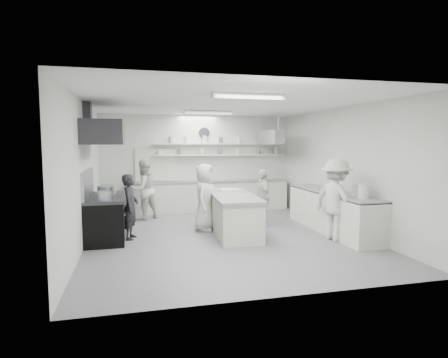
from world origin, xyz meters
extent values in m
cube|color=gray|center=(0.00, 0.00, -0.01)|extent=(6.00, 7.00, 0.02)
cube|color=white|center=(0.00, 0.00, 3.01)|extent=(6.00, 7.00, 0.02)
cube|color=silver|center=(0.00, 3.50, 1.50)|extent=(6.00, 0.04, 3.00)
cube|color=silver|center=(0.00, -3.50, 1.50)|extent=(6.00, 0.04, 3.00)
cube|color=silver|center=(-3.00, 0.00, 1.50)|extent=(0.04, 7.00, 3.00)
cube|color=silver|center=(3.00, 0.00, 1.50)|extent=(0.04, 7.00, 3.00)
cube|color=black|center=(-2.60, 0.40, 0.45)|extent=(0.80, 1.80, 0.90)
cube|color=#2E2D32|center=(-2.60, 0.40, 2.35)|extent=(0.85, 2.00, 0.50)
cube|color=silver|center=(0.30, 3.20, 0.46)|extent=(5.00, 0.60, 0.92)
cube|color=silver|center=(0.70, 3.37, 1.75)|extent=(4.20, 0.26, 0.04)
cube|color=silver|center=(0.70, 3.37, 2.10)|extent=(4.20, 0.26, 0.04)
cube|color=black|center=(-1.30, 3.48, 1.45)|extent=(1.30, 0.04, 1.00)
cylinder|color=silver|center=(0.20, 3.46, 2.45)|extent=(0.32, 0.05, 0.32)
cube|color=silver|center=(2.65, -0.20, 0.47)|extent=(0.74, 3.30, 0.94)
cube|color=#989EA6|center=(2.00, 2.40, 2.30)|extent=(0.30, 1.60, 0.40)
cube|color=silver|center=(0.00, -1.80, 2.94)|extent=(1.30, 0.25, 0.10)
cube|color=silver|center=(0.00, 1.80, 2.94)|extent=(1.30, 0.25, 0.10)
cube|color=silver|center=(0.27, 0.18, 0.44)|extent=(1.04, 2.44, 0.88)
cylinder|color=#989EA6|center=(-2.60, 0.73, 1.03)|extent=(0.41, 0.41, 0.24)
imported|color=black|center=(-2.08, 0.24, 0.72)|extent=(0.45, 0.59, 1.45)
imported|color=silver|center=(-1.73, 2.33, 0.84)|extent=(1.03, 0.96, 1.68)
imported|color=silver|center=(-0.32, 0.66, 0.81)|extent=(0.81, 0.94, 1.63)
imported|color=silver|center=(1.26, 0.89, 0.72)|extent=(0.44, 0.88, 1.45)
imported|color=silver|center=(2.29, -0.95, 0.90)|extent=(0.98, 1.30, 1.79)
imported|color=#989EA6|center=(0.17, 0.23, 0.91)|extent=(0.24, 0.24, 0.06)
imported|color=silver|center=(0.51, -0.02, 0.91)|extent=(0.21, 0.21, 0.06)
imported|color=silver|center=(2.76, 0.34, 0.97)|extent=(0.28, 0.28, 0.06)
camera|label=1|loc=(-1.98, -8.14, 2.14)|focal=29.75mm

